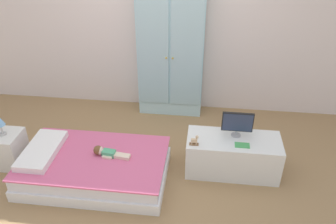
{
  "coord_description": "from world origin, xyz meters",
  "views": [
    {
      "loc": [
        0.65,
        -2.67,
        2.5
      ],
      "look_at": [
        0.28,
        0.42,
        0.57
      ],
      "focal_mm": 36.5,
      "sensor_mm": 36.0,
      "label": 1
    }
  ],
  "objects_px": {
    "tv_stand": "(232,155)",
    "nightstand": "(8,149)",
    "doll": "(105,152)",
    "tv_monitor": "(237,123)",
    "book_green": "(242,145)",
    "wardrobe": "(171,53)",
    "rocking_horse_toy": "(195,140)",
    "bed": "(95,167)"
  },
  "relations": [
    {
      "from": "rocking_horse_toy",
      "to": "book_green",
      "type": "distance_m",
      "value": 0.48
    },
    {
      "from": "tv_stand",
      "to": "nightstand",
      "type": "bearing_deg",
      "value": -175.87
    },
    {
      "from": "doll",
      "to": "bed",
      "type": "bearing_deg",
      "value": -156.12
    },
    {
      "from": "bed",
      "to": "rocking_horse_toy",
      "type": "xyz_separation_m",
      "value": [
        1.02,
        0.15,
        0.33
      ]
    },
    {
      "from": "rocking_horse_toy",
      "to": "book_green",
      "type": "relative_size",
      "value": 0.77
    },
    {
      "from": "bed",
      "to": "rocking_horse_toy",
      "type": "relative_size",
      "value": 13.1
    },
    {
      "from": "wardrobe",
      "to": "doll",
      "type": "bearing_deg",
      "value": -110.4
    },
    {
      "from": "nightstand",
      "to": "book_green",
      "type": "relative_size",
      "value": 2.66
    },
    {
      "from": "doll",
      "to": "tv_stand",
      "type": "height_order",
      "value": "tv_stand"
    },
    {
      "from": "bed",
      "to": "wardrobe",
      "type": "height_order",
      "value": "wardrobe"
    },
    {
      "from": "wardrobe",
      "to": "book_green",
      "type": "bearing_deg",
      "value": -55.44
    },
    {
      "from": "bed",
      "to": "book_green",
      "type": "relative_size",
      "value": 10.15
    },
    {
      "from": "bed",
      "to": "tv_monitor",
      "type": "distance_m",
      "value": 1.55
    },
    {
      "from": "tv_monitor",
      "to": "nightstand",
      "type": "bearing_deg",
      "value": -174.22
    },
    {
      "from": "nightstand",
      "to": "book_green",
      "type": "height_order",
      "value": "book_green"
    },
    {
      "from": "doll",
      "to": "tv_monitor",
      "type": "relative_size",
      "value": 1.23
    },
    {
      "from": "tv_monitor",
      "to": "rocking_horse_toy",
      "type": "distance_m",
      "value": 0.48
    },
    {
      "from": "tv_monitor",
      "to": "rocking_horse_toy",
      "type": "xyz_separation_m",
      "value": [
        -0.42,
        -0.21,
        -0.11
      ]
    },
    {
      "from": "book_green",
      "to": "bed",
      "type": "bearing_deg",
      "value": -172.77
    },
    {
      "from": "doll",
      "to": "wardrobe",
      "type": "relative_size",
      "value": 0.23
    },
    {
      "from": "book_green",
      "to": "tv_stand",
      "type": "bearing_deg",
      "value": 127.21
    },
    {
      "from": "bed",
      "to": "tv_stand",
      "type": "distance_m",
      "value": 1.45
    },
    {
      "from": "wardrobe",
      "to": "tv_stand",
      "type": "height_order",
      "value": "wardrobe"
    },
    {
      "from": "tv_stand",
      "to": "rocking_horse_toy",
      "type": "relative_size",
      "value": 8.55
    },
    {
      "from": "nightstand",
      "to": "wardrobe",
      "type": "xyz_separation_m",
      "value": [
        1.64,
        1.34,
        0.65
      ]
    },
    {
      "from": "nightstand",
      "to": "bed",
      "type": "bearing_deg",
      "value": -6.23
    },
    {
      "from": "book_green",
      "to": "nightstand",
      "type": "bearing_deg",
      "value": -178.17
    },
    {
      "from": "nightstand",
      "to": "tv_monitor",
      "type": "height_order",
      "value": "tv_monitor"
    },
    {
      "from": "tv_stand",
      "to": "book_green",
      "type": "xyz_separation_m",
      "value": [
        0.07,
        -0.1,
        0.21
      ]
    },
    {
      "from": "bed",
      "to": "tv_stand",
      "type": "height_order",
      "value": "tv_stand"
    },
    {
      "from": "tv_monitor",
      "to": "rocking_horse_toy",
      "type": "height_order",
      "value": "tv_monitor"
    },
    {
      "from": "doll",
      "to": "tv_monitor",
      "type": "height_order",
      "value": "tv_monitor"
    },
    {
      "from": "doll",
      "to": "tv_stand",
      "type": "bearing_deg",
      "value": 10.22
    },
    {
      "from": "doll",
      "to": "rocking_horse_toy",
      "type": "height_order",
      "value": "rocking_horse_toy"
    },
    {
      "from": "doll",
      "to": "book_green",
      "type": "relative_size",
      "value": 2.67
    },
    {
      "from": "rocking_horse_toy",
      "to": "book_green",
      "type": "bearing_deg",
      "value": 4.93
    },
    {
      "from": "nightstand",
      "to": "rocking_horse_toy",
      "type": "relative_size",
      "value": 3.44
    },
    {
      "from": "nightstand",
      "to": "wardrobe",
      "type": "bearing_deg",
      "value": 39.19
    },
    {
      "from": "doll",
      "to": "tv_monitor",
      "type": "xyz_separation_m",
      "value": [
        1.33,
        0.31,
        0.26
      ]
    },
    {
      "from": "doll",
      "to": "tv_stand",
      "type": "relative_size",
      "value": 0.4
    },
    {
      "from": "nightstand",
      "to": "rocking_horse_toy",
      "type": "bearing_deg",
      "value": 1.1
    },
    {
      "from": "tv_monitor",
      "to": "doll",
      "type": "bearing_deg",
      "value": -166.94
    }
  ]
}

